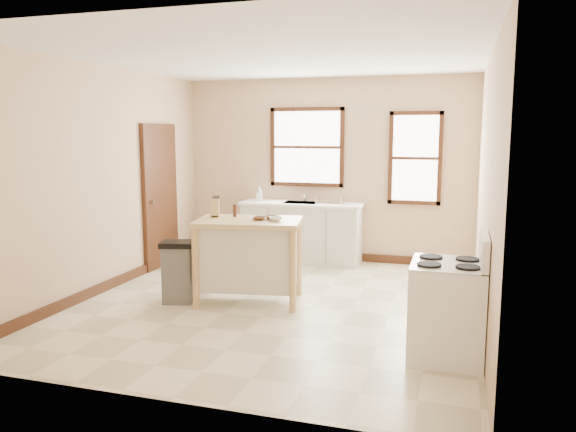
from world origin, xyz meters
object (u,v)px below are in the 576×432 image
Objects in this scene: kitchen_island at (249,261)px; gas_stove at (447,296)px; trash_bin at (178,272)px; bowl_a at (259,218)px; bowl_b at (271,217)px; soap_bottle_a at (260,194)px; pepper_grinder at (235,210)px; soap_bottle_b at (259,195)px; dish_rack at (330,200)px; bowl_c at (275,219)px; knife_block at (215,208)px.

gas_stove reaches higher than kitchen_island.
bowl_a is at bearing 2.31° from trash_bin.
trash_bin is at bearing -159.58° from bowl_b.
soap_bottle_a reaches higher than pepper_grinder.
soap_bottle_b is 0.50× the size of dish_rack.
bowl_b is at bearing 5.98° from trash_bin.
bowl_c is at bearing 151.79° from gas_stove.
dish_rack is 2.60× the size of bowl_b.
dish_rack is at bearing 45.77° from knife_block.
trash_bin is 3.14m from gas_stove.
soap_bottle_b reaches higher than kitchen_island.
soap_bottle_b is 0.17× the size of kitchen_island.
dish_rack is 2.19m from bowl_a.
soap_bottle_a is 2.04m from pepper_grinder.
soap_bottle_b is 1.32× the size of pepper_grinder.
knife_block is at bearing -176.98° from bowl_b.
dish_rack reaches higher than bowl_b.
bowl_b is at bearing 150.19° from gas_stove.
pepper_grinder is at bearing 175.24° from bowl_b.
gas_stove reaches higher than trash_bin.
soap_bottle_a is at bearing -157.51° from dish_rack.
bowl_a is (0.36, -0.15, -0.06)m from pepper_grinder.
bowl_b is 1.26m from trash_bin.
pepper_grinder is (0.22, 0.08, -0.03)m from knife_block.
pepper_grinder is 0.98m from trash_bin.
soap_bottle_b is 0.99× the size of knife_block.
knife_block is 0.86m from trash_bin.
soap_bottle_a is at bearing 114.13° from bowl_c.
pepper_grinder is 0.93× the size of bowl_a.
knife_block is 0.18× the size of gas_stove.
dish_rack is at bearing 70.51° from pepper_grinder.
knife_block reaches higher than dish_rack.
dish_rack and bowl_a have the same top height.
bowl_b is (0.24, 0.12, 0.51)m from kitchen_island.
knife_block is at bearing -92.07° from dish_rack.
bowl_b is 2.36m from gas_stove.
gas_stove is at bearing -29.81° from bowl_b.
kitchen_island is 0.75m from knife_block.
kitchen_island is (0.65, -2.15, -0.53)m from soap_bottle_b.
dish_rack is 0.54× the size of trash_bin.
soap_bottle_b is at bearing 132.32° from gas_stove.
kitchen_island is 5.99× the size of knife_block.
gas_stove is (2.90, -3.19, -0.46)m from soap_bottle_b.
soap_bottle_b is 0.18× the size of gas_stove.
bowl_b reaches higher than kitchen_island.
bowl_c is 0.13× the size of gas_stove.
bowl_b is at bearing -74.61° from dish_rack.
knife_block is 0.28× the size of trash_bin.
trash_bin is (-0.14, -2.41, -0.66)m from soap_bottle_b.
gas_stove is (3.04, -0.77, 0.20)m from trash_bin.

